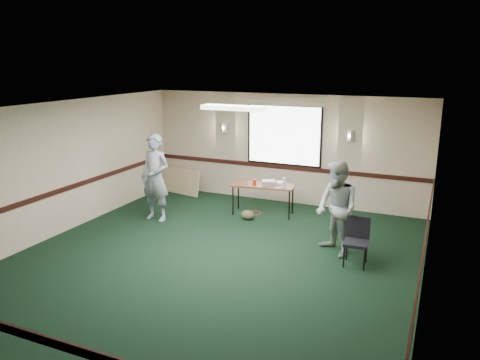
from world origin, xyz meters
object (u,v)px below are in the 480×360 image
at_px(folding_table, 263,187).
at_px(person_left, 155,178).
at_px(conference_chair, 357,237).
at_px(person_right, 337,209).
at_px(projector, 269,183).

bearing_deg(folding_table, person_left, -155.51).
distance_m(conference_chair, person_right, 0.64).
distance_m(folding_table, conference_chair, 3.11).
bearing_deg(person_left, projector, 35.31).
bearing_deg(folding_table, person_right, -45.92).
bearing_deg(person_right, person_left, -141.32).
xyz_separation_m(conference_chair, person_left, (-4.53, 0.57, 0.48)).
xyz_separation_m(folding_table, person_left, (-2.05, -1.30, 0.31)).
xyz_separation_m(folding_table, projector, (0.12, 0.04, 0.10)).
relative_size(folding_table, person_right, 0.85).
bearing_deg(person_right, projector, -177.59).
height_order(conference_chair, person_left, person_left).
xyz_separation_m(projector, conference_chair, (2.35, -1.91, -0.27)).
distance_m(folding_table, person_right, 2.61).
height_order(folding_table, conference_chair, conference_chair).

